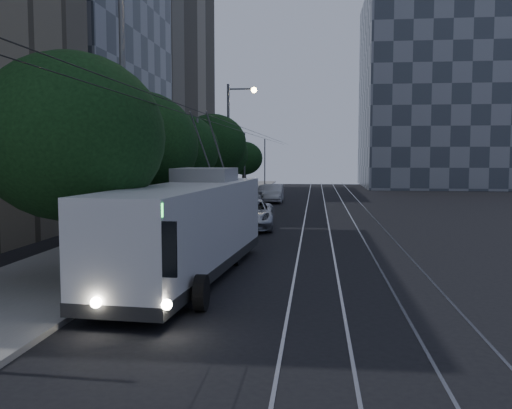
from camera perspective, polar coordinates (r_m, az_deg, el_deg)
The scene contains 21 objects.
ground at distance 20.27m, azimuth 3.17°, elevation -6.62°, with size 120.00×120.00×0.00m, color black.
sidewalk at distance 40.92m, azimuth -5.96°, elevation -0.65°, with size 5.00×90.00×0.15m, color gray.
tram_rails at distance 40.07m, azimuth 8.17°, elevation -0.89°, with size 4.52×90.00×0.02m.
overhead_wires at distance 40.28m, azimuth -2.48°, elevation 4.12°, with size 2.23×90.00×6.00m.
building_glass_mid at distance 47.28m, azimuth -19.92°, elevation 16.10°, with size 14.40×18.40×26.80m.
building_tan_far at distance 66.33m, azimuth -12.15°, elevation 16.49°, with size 14.40×22.40×34.80m.
building_distant_right at distance 77.15m, azimuth 19.07°, elevation 10.62°, with size 22.00×18.00×24.00m, color #3C434C.
trolleybus at distance 18.88m, azimuth -6.71°, elevation -2.42°, with size 3.48×12.08×5.63m.
pickup_silver at distance 31.58m, azimuth -0.69°, elevation -0.96°, with size 2.67×5.79×1.61m, color #B6B8BE.
car_white_a at distance 38.34m, azimuth -1.91°, elevation -0.18°, with size 1.46×3.63×1.24m, color silver.
car_white_b at distance 43.89m, azimuth -0.90°, elevation 0.48°, with size 1.75×4.30×1.25m, color #B9B9BD.
car_white_c at distance 49.08m, azimuth 1.71°, elevation 1.12°, with size 1.62×4.65×1.53m, color #B5B6BA.
car_white_d at distance 53.89m, azimuth 0.92°, elevation 1.37°, with size 1.59×3.94×1.34m, color #BBBCC0.
tree_0 at distance 18.42m, azimuth -18.02°, elevation 6.42°, with size 5.73×5.73×7.21m.
tree_1 at distance 26.27m, azimuth -11.71°, elevation 5.80°, with size 5.42×5.42×6.95m.
tree_2 at distance 31.60m, azimuth -7.69°, elevation 5.45°, with size 4.40×4.40×6.35m.
tree_3 at distance 41.68m, azimuth -4.34°, elevation 5.99°, with size 4.91×4.91×7.03m.
tree_4 at distance 46.34m, azimuth -3.91°, elevation 5.08°, with size 5.04×5.04×6.43m.
tree_5 at distance 59.54m, azimuth -1.20°, elevation 4.63°, with size 3.86×3.86×5.46m.
streetlamp_near at distance 20.33m, azimuth -12.03°, elevation 10.55°, with size 2.44×0.44×10.11m.
streetlamp_far at distance 44.35m, azimuth -2.26°, elevation 7.14°, with size 2.31×0.44×9.49m.
Camera 1 is at (0.97, -19.83, 4.08)m, focal length 40.00 mm.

